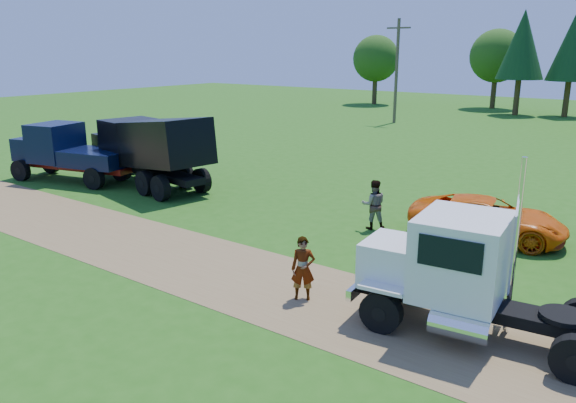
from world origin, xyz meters
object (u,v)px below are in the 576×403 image
Objects in this scene: white_semi_tractor at (463,275)px; spectator_a at (303,269)px; black_dump_truck at (149,146)px; orange_pickup at (487,219)px; navy_truck at (66,152)px.

spectator_a is at bearing -175.23° from white_semi_tractor.
black_dump_truck is 4.85× the size of spectator_a.
orange_pickup is 8.21m from spectator_a.
white_semi_tractor is at bearing -23.35° from navy_truck.
orange_pickup is at bearing 97.14° from white_semi_tractor.
spectator_a is at bearing -27.77° from navy_truck.
black_dump_truck is at bearing 85.00° from orange_pickup.
black_dump_truck reaches higher than navy_truck.
black_dump_truck is 15.66m from orange_pickup.
spectator_a reaches higher than orange_pickup.
white_semi_tractor is 1.05× the size of navy_truck.
white_semi_tractor is 4.08m from spectator_a.
spectator_a is (-2.34, -7.87, 0.14)m from orange_pickup.
orange_pickup is (15.51, 1.83, -1.24)m from black_dump_truck.
black_dump_truck is 14.53m from spectator_a.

